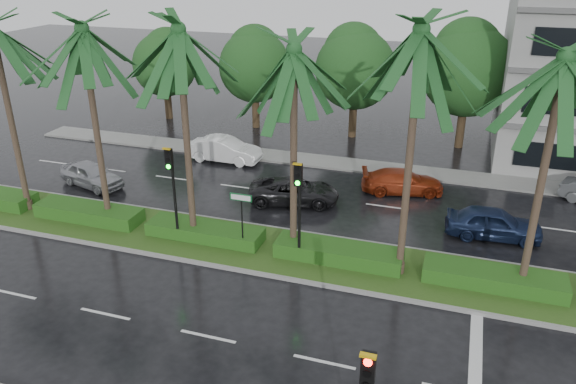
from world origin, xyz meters
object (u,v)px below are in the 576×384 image
(car_darkgrey, at_px, (294,191))
(signal_median_left, at_px, (172,181))
(car_red, at_px, (402,181))
(car_blue, at_px, (494,223))
(car_silver, at_px, (92,175))
(car_white, at_px, (224,150))
(street_sign, at_px, (241,208))

(car_darkgrey, bearing_deg, signal_median_left, 135.42)
(car_darkgrey, height_order, car_red, car_darkgrey)
(car_darkgrey, relative_size, car_blue, 1.09)
(signal_median_left, height_order, car_silver, signal_median_left)
(car_silver, height_order, car_white, car_white)
(street_sign, bearing_deg, car_red, 57.25)
(car_silver, bearing_deg, car_blue, -72.64)
(car_red, bearing_deg, signal_median_left, 121.32)
(car_darkgrey, bearing_deg, street_sign, 161.63)
(car_white, distance_m, car_blue, 16.11)
(signal_median_left, relative_size, car_red, 1.03)
(car_silver, xyz_separation_m, car_darkgrey, (11.00, 1.36, -0.03))
(signal_median_left, bearing_deg, car_red, 45.78)
(street_sign, xyz_separation_m, car_darkgrey, (0.50, 5.56, -1.50))
(street_sign, height_order, car_white, street_sign)
(street_sign, bearing_deg, signal_median_left, -176.53)
(signal_median_left, xyz_separation_m, car_white, (-2.27, 10.11, -2.27))
(street_sign, distance_m, car_red, 10.28)
(signal_median_left, distance_m, street_sign, 3.13)
(car_white, distance_m, car_red, 10.86)
(car_white, xyz_separation_m, car_darkgrey, (5.77, -4.37, -0.10))
(street_sign, bearing_deg, car_silver, 158.20)
(signal_median_left, xyz_separation_m, car_blue, (13.00, 4.98, -2.30))
(street_sign, xyz_separation_m, car_blue, (10.00, 4.80, -1.42))
(car_silver, xyz_separation_m, car_white, (5.23, 5.73, 0.07))
(car_silver, relative_size, car_red, 0.91)
(car_blue, bearing_deg, car_white, 67.43)
(car_white, height_order, car_red, car_white)
(street_sign, bearing_deg, car_darkgrey, 84.86)
(car_silver, distance_m, car_white, 7.76)
(car_red, relative_size, car_blue, 1.03)
(car_darkgrey, bearing_deg, car_white, 39.67)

